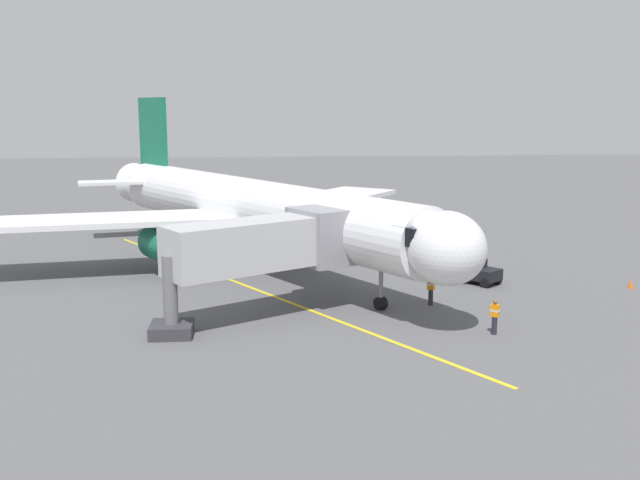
{
  "coord_description": "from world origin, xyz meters",
  "views": [
    {
      "loc": [
        -1.87,
        49.53,
        10.77
      ],
      "look_at": [
        -5.54,
        7.38,
        3.0
      ],
      "focal_mm": 40.91,
      "sensor_mm": 36.0,
      "label": 1
    }
  ],
  "objects": [
    {
      "name": "ground_plane",
      "position": [
        0.0,
        0.0,
        0.0
      ],
      "size": [
        220.0,
        220.0,
        0.0
      ],
      "primitive_type": "plane",
      "color": "#565659"
    },
    {
      "name": "apron_lead_in_line",
      "position": [
        -1.37,
        6.56,
        0.01
      ],
      "size": [
        21.05,
        34.27,
        0.01
      ],
      "primitive_type": "cube",
      "rotation": [
        0.0,
        0.0,
        0.55
      ],
      "color": "yellow",
      "rests_on": "ground"
    },
    {
      "name": "airplane",
      "position": [
        -1.22,
        0.32,
        4.0
      ],
      "size": [
        30.56,
        36.14,
        11.5
      ],
      "color": "white",
      "rests_on": "ground"
    },
    {
      "name": "jet_bridge",
      "position": [
        -2.52,
        12.74,
        3.76
      ],
      "size": [
        10.71,
        7.89,
        5.4
      ],
      "color": "#B7B7BC",
      "rests_on": "ground"
    },
    {
      "name": "ground_crew_marshaller",
      "position": [
        -13.11,
        16.81,
        0.89
      ],
      "size": [
        0.46,
        0.46,
        1.71
      ],
      "color": "#23232D",
      "rests_on": "ground"
    },
    {
      "name": "ground_crew_wing_walker",
      "position": [
        -11.3,
        11.4,
        0.89
      ],
      "size": [
        0.47,
        0.44,
        1.71
      ],
      "color": "#23232D",
      "rests_on": "ground"
    },
    {
      "name": "tug_near_nose",
      "position": [
        -15.46,
        6.82,
        0.7
      ],
      "size": [
        2.63,
        2.73,
        1.5
      ],
      "color": "black",
      "rests_on": "ground"
    },
    {
      "name": "baggage_cart_portside",
      "position": [
        -16.08,
        -6.86,
        0.66
      ],
      "size": [
        2.91,
        2.7,
        1.27
      ],
      "color": "white",
      "rests_on": "ground"
    },
    {
      "name": "safety_cone_nose_left",
      "position": [
        -24.18,
        8.77,
        0.28
      ],
      "size": [
        0.32,
        0.32,
        0.55
      ],
      "primitive_type": "cone",
      "color": "#F2590F",
      "rests_on": "ground"
    },
    {
      "name": "safety_cone_nose_right",
      "position": [
        2.43,
        13.14,
        0.28
      ],
      "size": [
        0.32,
        0.32,
        0.55
      ],
      "primitive_type": "cone",
      "color": "#F2590F",
      "rests_on": "ground"
    }
  ]
}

